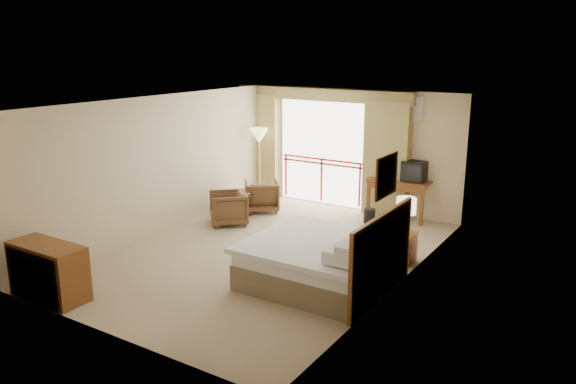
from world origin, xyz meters
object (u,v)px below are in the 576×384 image
Objects in this scene: armchair_near at (229,224)px; dresser at (48,271)px; side_table at (243,201)px; desk at (401,187)px; floor_lamp at (259,139)px; wastebasket at (369,216)px; armchair_far at (262,211)px; nightstand at (403,248)px; tv at (414,171)px; table_lamp at (406,206)px; bed at (324,260)px.

armchair_near is 4.24m from dresser.
armchair_near is at bearing -80.45° from side_table.
desk is 3.50m from floor_lamp.
armchair_near reaches higher than wastebasket.
dresser is (0.08, -4.86, 0.08)m from side_table.
desk is at bearing 164.43° from armchair_far.
desk reaches higher than nightstand.
armchair_far is at bearing -152.20° from tv.
table_lamp is at bearing -9.93° from side_table.
bed is at bearing 41.09° from dresser.
armchair_near is at bearing -136.02° from tv.
dresser is at bearing -133.05° from table_lamp.
bed is 2.81× the size of armchair_far.
side_table is 0.28× the size of floor_lamp.
desk reaches higher than armchair_far.
wastebasket is 0.62× the size of side_table.
nightstand is 3.87m from armchair_near.
armchair_far is 5.40m from dresser.
table_lamp reaches higher than wastebasket.
armchair_far is (-3.10, 2.76, -0.38)m from bed.
armchair_near is (-3.13, 1.60, -0.38)m from bed.
table_lamp is 4.08m from side_table.
bed is 4.50× the size of tv.
armchair_far is at bearing 90.81° from dresser.
dresser is at bearing -44.76° from armchair_near.
armchair_near is at bearing -74.23° from floor_lamp.
nightstand reaches higher than side_table.
desk is 3.12m from armchair_far.
floor_lamp is (-3.37, -0.49, 0.83)m from desk.
bed reaches higher than wastebasket.
armchair_far is 1.17m from armchair_near.
tv is 0.62× the size of armchair_far.
side_table reaches higher than armchair_far.
tv is at bearing 161.36° from armchair_far.
nightstand is 1.08× the size of side_table.
floor_lamp reaches higher than wastebasket.
nightstand reaches higher than armchair_far.
dresser is (-2.86, -6.58, -0.25)m from desk.
bed is 1.22× the size of floor_lamp.
bed reaches higher than nightstand.
armchair_near is 0.43× the size of floor_lamp.
tv reaches higher than armchair_far.
tv is 7.28m from dresser.
armchair_far is 1.75m from floor_lamp.
desk is at bearing 112.98° from table_lamp.
tv reaches higher than armchair_near.
table_lamp is 4.82m from floor_lamp.
tv is 1.55× the size of wastebasket.
armchair_near is at bearing -140.97° from desk.
table_lamp is 0.78× the size of armchair_far.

